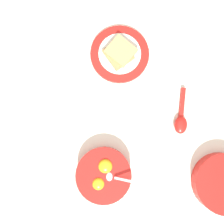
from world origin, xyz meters
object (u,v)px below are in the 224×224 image
Objects in this scene: egg_bowl at (104,175)px; soup_spoon at (181,120)px; congee_bowl at (223,183)px; toast_sandwich at (120,53)px; toast_plate at (120,54)px.

soup_spoon is (0.17, -0.24, -0.01)m from egg_bowl.
toast_sandwich is at bearing 39.18° from congee_bowl.
toast_sandwich is at bearing 150.11° from toast_plate.
toast_sandwich reaches higher than soup_spoon.
egg_bowl reaches higher than toast_sandwich.
egg_bowl is at bearing 174.30° from toast_sandwich.
soup_spoon is 0.23m from congee_bowl.
congee_bowl is at bearing -141.02° from toast_plate.
congee_bowl reaches higher than toast_sandwich.
congee_bowl is at bearing -146.54° from soup_spoon.
toast_sandwich is (-0.00, 0.00, 0.02)m from toast_plate.
toast_plate is 1.07× the size of congee_bowl.
egg_bowl is 0.92× the size of congee_bowl.
soup_spoon is (-0.21, -0.20, -0.01)m from toast_sandwich.
egg_bowl reaches higher than toast_plate.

